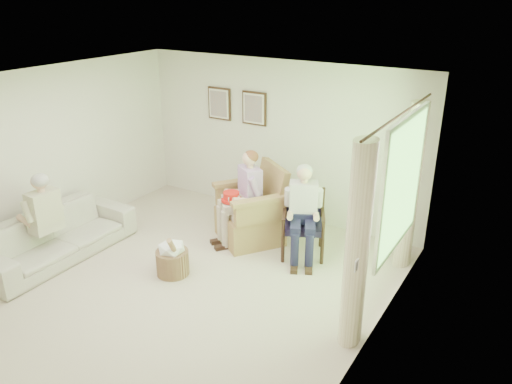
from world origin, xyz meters
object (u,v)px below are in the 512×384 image
(sofa, at_px, (57,236))
(person_wicker, at_px, (245,191))
(hatbox, at_px, (172,257))
(person_dark, at_px, (302,207))
(wicker_armchair, at_px, (251,216))
(red_hat, at_px, (231,197))
(person_sofa, at_px, (40,214))
(wood_armchair, at_px, (306,220))

(sofa, relative_size, person_wicker, 1.60)
(hatbox, bearing_deg, person_dark, 46.87)
(hatbox, bearing_deg, wicker_armchair, 76.27)
(wicker_armchair, height_order, person_dark, person_dark)
(red_hat, bearing_deg, person_sofa, -136.49)
(red_hat, bearing_deg, wood_armchair, 18.64)
(sofa, relative_size, person_sofa, 1.74)
(person_wicker, bearing_deg, red_hat, -99.34)
(red_hat, xyz_separation_m, hatbox, (-0.20, -1.14, -0.51))
(wood_armchair, distance_m, person_dark, 0.32)
(sofa, bearing_deg, wicker_armchair, -47.02)
(sofa, bearing_deg, person_sofa, -180.00)
(sofa, bearing_deg, person_wicker, -49.38)
(hatbox, bearing_deg, wood_armchair, 49.97)
(person_sofa, bearing_deg, sofa, -177.34)
(person_sofa, bearing_deg, wood_armchair, 128.89)
(wicker_armchair, distance_m, hatbox, 1.49)
(wood_armchair, bearing_deg, wicker_armchair, 156.85)
(wood_armchair, relative_size, person_dark, 0.69)
(red_hat, bearing_deg, hatbox, -100.04)
(red_hat, relative_size, hatbox, 0.46)
(wicker_armchair, distance_m, person_dark, 0.99)
(person_sofa, bearing_deg, wicker_armchair, 138.44)
(wicker_armchair, xyz_separation_m, red_hat, (-0.15, -0.31, 0.39))
(wicker_armchair, height_order, hatbox, wicker_armchair)
(person_dark, height_order, person_sofa, person_dark)
(red_hat, distance_m, hatbox, 1.26)
(wood_armchair, height_order, red_hat, wood_armchair)
(wicker_armchair, relative_size, wood_armchair, 1.27)
(sofa, bearing_deg, red_hat, -49.76)
(person_wicker, relative_size, red_hat, 4.72)
(wicker_armchair, distance_m, person_wicker, 0.49)
(hatbox, bearing_deg, red_hat, 79.96)
(wicker_armchair, xyz_separation_m, hatbox, (-0.35, -1.44, -0.12))
(wicker_armchair, xyz_separation_m, wood_armchair, (0.90, 0.05, 0.13))
(sofa, distance_m, hatbox, 1.79)
(person_wicker, bearing_deg, wood_armchair, 48.27)
(wicker_armchair, relative_size, sofa, 0.52)
(wood_armchair, relative_size, hatbox, 1.42)
(wicker_armchair, height_order, sofa, wicker_armchair)
(hatbox, bearing_deg, person_wicker, 74.70)
(person_wicker, distance_m, person_dark, 0.90)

